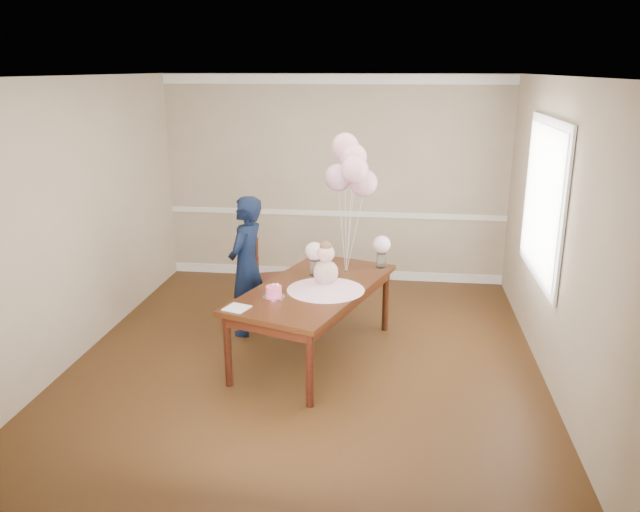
# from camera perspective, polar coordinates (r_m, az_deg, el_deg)

# --- Properties ---
(floor) EXTENTS (4.50, 5.00, 0.00)m
(floor) POSITION_cam_1_polar(r_m,az_deg,el_deg) (6.31, -1.17, -9.21)
(floor) COLOR #321C0C
(floor) RESTS_ON ground
(ceiling) EXTENTS (4.50, 5.00, 0.02)m
(ceiling) POSITION_cam_1_polar(r_m,az_deg,el_deg) (5.67, -1.34, 16.14)
(ceiling) COLOR white
(ceiling) RESTS_ON wall_back
(wall_back) EXTENTS (4.50, 0.02, 2.70)m
(wall_back) POSITION_cam_1_polar(r_m,az_deg,el_deg) (8.27, 1.35, 6.96)
(wall_back) COLOR tan
(wall_back) RESTS_ON floor
(wall_front) EXTENTS (4.50, 0.02, 2.70)m
(wall_front) POSITION_cam_1_polar(r_m,az_deg,el_deg) (3.51, -7.37, -7.13)
(wall_front) COLOR tan
(wall_front) RESTS_ON floor
(wall_left) EXTENTS (0.02, 5.00, 2.70)m
(wall_left) POSITION_cam_1_polar(r_m,az_deg,el_deg) (6.56, -21.12, 3.20)
(wall_left) COLOR tan
(wall_left) RESTS_ON floor
(wall_right) EXTENTS (0.02, 5.00, 2.70)m
(wall_right) POSITION_cam_1_polar(r_m,az_deg,el_deg) (5.94, 20.74, 1.92)
(wall_right) COLOR tan
(wall_right) RESTS_ON floor
(chair_rail_trim) EXTENTS (4.50, 0.02, 0.07)m
(chair_rail_trim) POSITION_cam_1_polar(r_m,az_deg,el_deg) (8.35, 1.32, 3.90)
(chair_rail_trim) COLOR white
(chair_rail_trim) RESTS_ON wall_back
(crown_molding) EXTENTS (4.50, 0.02, 0.12)m
(crown_molding) POSITION_cam_1_polar(r_m,az_deg,el_deg) (8.14, 1.40, 15.86)
(crown_molding) COLOR white
(crown_molding) RESTS_ON wall_back
(baseboard_trim) EXTENTS (4.50, 0.02, 0.12)m
(baseboard_trim) POSITION_cam_1_polar(r_m,az_deg,el_deg) (8.57, 1.28, -1.58)
(baseboard_trim) COLOR white
(baseboard_trim) RESTS_ON floor
(window_frame) EXTENTS (0.02, 1.66, 1.56)m
(window_frame) POSITION_cam_1_polar(r_m,az_deg,el_deg) (6.37, 19.76, 4.82)
(window_frame) COLOR white
(window_frame) RESTS_ON wall_right
(window_blinds) EXTENTS (0.01, 1.50, 1.40)m
(window_blinds) POSITION_cam_1_polar(r_m,az_deg,el_deg) (6.37, 19.60, 4.83)
(window_blinds) COLOR silver
(window_blinds) RESTS_ON wall_right
(dining_table_top) EXTENTS (1.56, 2.17, 0.05)m
(dining_table_top) POSITION_cam_1_polar(r_m,az_deg,el_deg) (6.07, -0.53, -2.97)
(dining_table_top) COLOR black
(dining_table_top) RESTS_ON table_leg_fl
(table_apron) EXTENTS (1.44, 2.05, 0.10)m
(table_apron) POSITION_cam_1_polar(r_m,az_deg,el_deg) (6.10, -0.52, -3.62)
(table_apron) COLOR black
(table_apron) RESTS_ON table_leg_fl
(table_leg_fl) EXTENTS (0.09, 0.09, 0.69)m
(table_leg_fl) POSITION_cam_1_polar(r_m,az_deg,el_deg) (5.70, -8.42, -8.57)
(table_leg_fl) COLOR black
(table_leg_fl) RESTS_ON floor
(table_leg_fr) EXTENTS (0.09, 0.09, 0.69)m
(table_leg_fr) POSITION_cam_1_polar(r_m,az_deg,el_deg) (5.31, -0.94, -10.35)
(table_leg_fr) COLOR black
(table_leg_fr) RESTS_ON floor
(table_leg_bl) EXTENTS (0.09, 0.09, 0.69)m
(table_leg_bl) POSITION_cam_1_polar(r_m,az_deg,el_deg) (7.13, -0.21, -3.05)
(table_leg_bl) COLOR black
(table_leg_bl) RESTS_ON floor
(table_leg_br) EXTENTS (0.09, 0.09, 0.69)m
(table_leg_br) POSITION_cam_1_polar(r_m,az_deg,el_deg) (6.83, 6.01, -4.07)
(table_leg_br) COLOR black
(table_leg_br) RESTS_ON floor
(baby_skirt) EXTENTS (0.95, 0.95, 0.10)m
(baby_skirt) POSITION_cam_1_polar(r_m,az_deg,el_deg) (5.95, 0.53, -2.66)
(baby_skirt) COLOR #F3B3CC
(baby_skirt) RESTS_ON dining_table_top
(baby_torso) EXTENTS (0.24, 0.24, 0.24)m
(baby_torso) POSITION_cam_1_polar(r_m,az_deg,el_deg) (5.90, 0.53, -1.49)
(baby_torso) COLOR pink
(baby_torso) RESTS_ON baby_skirt
(baby_head) EXTENTS (0.17, 0.17, 0.17)m
(baby_head) POSITION_cam_1_polar(r_m,az_deg,el_deg) (5.85, 0.53, 0.25)
(baby_head) COLOR beige
(baby_head) RESTS_ON baby_torso
(baby_hair) EXTENTS (0.12, 0.12, 0.12)m
(baby_hair) POSITION_cam_1_polar(r_m,az_deg,el_deg) (5.83, 0.54, 0.80)
(baby_hair) COLOR brown
(baby_hair) RESTS_ON baby_head
(cake_platter) EXTENTS (0.27, 0.27, 0.01)m
(cake_platter) POSITION_cam_1_polar(r_m,az_deg,el_deg) (5.79, -4.24, -3.73)
(cake_platter) COLOR #BBBBC0
(cake_platter) RESTS_ON dining_table_top
(birthday_cake) EXTENTS (0.19, 0.19, 0.10)m
(birthday_cake) POSITION_cam_1_polar(r_m,az_deg,el_deg) (5.77, -4.25, -3.24)
(birthday_cake) COLOR #FB4F86
(birthday_cake) RESTS_ON cake_platter
(cake_flower_a) EXTENTS (0.03, 0.03, 0.03)m
(cake_flower_a) POSITION_cam_1_polar(r_m,az_deg,el_deg) (5.75, -4.26, -2.64)
(cake_flower_a) COLOR silver
(cake_flower_a) RESTS_ON birthday_cake
(cake_flower_b) EXTENTS (0.03, 0.03, 0.03)m
(cake_flower_b) POSITION_cam_1_polar(r_m,az_deg,el_deg) (5.75, -3.91, -2.63)
(cake_flower_b) COLOR white
(cake_flower_b) RESTS_ON birthday_cake
(rose_vase_near) EXTENTS (0.12, 0.12, 0.16)m
(rose_vase_near) POSITION_cam_1_polar(r_m,az_deg,el_deg) (6.35, -0.52, -1.08)
(rose_vase_near) COLOR white
(rose_vase_near) RESTS_ON dining_table_top
(roses_near) EXTENTS (0.19, 0.19, 0.19)m
(roses_near) POSITION_cam_1_polar(r_m,az_deg,el_deg) (6.30, -0.52, 0.44)
(roses_near) COLOR #F4CDD0
(roses_near) RESTS_ON rose_vase_near
(rose_vase_far) EXTENTS (0.12, 0.12, 0.16)m
(rose_vase_far) POSITION_cam_1_polar(r_m,az_deg,el_deg) (6.62, 5.61, -0.40)
(rose_vase_far) COLOR silver
(rose_vase_far) RESTS_ON dining_table_top
(roses_far) EXTENTS (0.19, 0.19, 0.19)m
(roses_far) POSITION_cam_1_polar(r_m,az_deg,el_deg) (6.57, 5.65, 1.07)
(roses_far) COLOR white
(roses_far) RESTS_ON rose_vase_far
(napkin) EXTENTS (0.25, 0.25, 0.01)m
(napkin) POSITION_cam_1_polar(r_m,az_deg,el_deg) (5.55, -7.61, -4.74)
(napkin) COLOR silver
(napkin) RESTS_ON dining_table_top
(balloon_weight) EXTENTS (0.05, 0.05, 0.02)m
(balloon_weight) POSITION_cam_1_polar(r_m,az_deg,el_deg) (6.48, 2.40, -1.36)
(balloon_weight) COLOR silver
(balloon_weight) RESTS_ON dining_table_top
(balloon_a) EXTENTS (0.27, 0.27, 0.27)m
(balloon_a) POSITION_cam_1_polar(r_m,az_deg,el_deg) (6.29, 1.68, 7.20)
(balloon_a) COLOR #DC9BBB
(balloon_a) RESTS_ON balloon_ribbon_a
(balloon_b) EXTENTS (0.27, 0.27, 0.27)m
(balloon_b) POSITION_cam_1_polar(r_m,az_deg,el_deg) (6.15, 3.17, 7.89)
(balloon_b) COLOR #FFB4C8
(balloon_b) RESTS_ON balloon_ribbon_b
(balloon_c) EXTENTS (0.27, 0.27, 0.27)m
(balloon_c) POSITION_cam_1_polar(r_m,az_deg,el_deg) (6.30, 3.06, 9.01)
(balloon_c) COLOR #FFB4CE
(balloon_c) RESTS_ON balloon_ribbon_c
(balloon_d) EXTENTS (0.27, 0.27, 0.27)m
(balloon_d) POSITION_cam_1_polar(r_m,az_deg,el_deg) (6.34, 2.32, 9.97)
(balloon_d) COLOR #F5ADC2
(balloon_d) RESTS_ON balloon_ribbon_d
(balloon_e) EXTENTS (0.27, 0.27, 0.27)m
(balloon_e) POSITION_cam_1_polar(r_m,az_deg,el_deg) (6.27, 4.03, 6.69)
(balloon_e) COLOR #DF9EB0
(balloon_e) RESTS_ON balloon_ribbon_e
(balloon_ribbon_a) EXTENTS (0.09, 0.03, 0.82)m
(balloon_ribbon_a) POSITION_cam_1_polar(r_m,az_deg,el_deg) (6.39, 2.04, 2.22)
(balloon_ribbon_a) COLOR white
(balloon_ribbon_a) RESTS_ON balloon_weight
(balloon_ribbon_b) EXTENTS (0.08, 0.08, 0.92)m
(balloon_ribbon_b) POSITION_cam_1_polar(r_m,az_deg,el_deg) (6.31, 2.76, 2.50)
(balloon_ribbon_b) COLOR white
(balloon_ribbon_b) RESTS_ON balloon_weight
(balloon_ribbon_c) EXTENTS (0.05, 0.08, 1.02)m
(balloon_ribbon_c) POSITION_cam_1_polar(r_m,az_deg,el_deg) (6.38, 2.71, 3.11)
(balloon_ribbon_c) COLOR white
(balloon_ribbon_c) RESTS_ON balloon_weight
(balloon_ribbon_d) EXTENTS (0.05, 0.12, 1.11)m
(balloon_ribbon_d) POSITION_cam_1_polar(r_m,az_deg,el_deg) (6.40, 2.35, 3.60)
(balloon_ribbon_d) COLOR white
(balloon_ribbon_d) RESTS_ON balloon_weight
(balloon_ribbon_e) EXTENTS (0.15, 0.03, 0.76)m
(balloon_ribbon_e) POSITION_cam_1_polar(r_m,az_deg,el_deg) (6.38, 3.19, 1.96)
(balloon_ribbon_e) COLOR white
(balloon_ribbon_e) RESTS_ON balloon_weight
(dining_chair_seat) EXTENTS (0.55, 0.55, 0.05)m
(dining_chair_seat) POSITION_cam_1_polar(r_m,az_deg,el_deg) (7.15, -4.30, -2.18)
(dining_chair_seat) COLOR #38160F
(dining_chair_seat) RESTS_ON chair_leg_fl
(chair_leg_fl) EXTENTS (0.05, 0.05, 0.42)m
(chair_leg_fl) POSITION_cam_1_polar(r_m,az_deg,el_deg) (7.05, -5.49, -4.52)
(chair_leg_fl) COLOR #3B2210
(chair_leg_fl) RESTS_ON floor
(chair_leg_fr) EXTENTS (0.05, 0.05, 0.42)m
(chair_leg_fr) POSITION_cam_1_polar(r_m,az_deg,el_deg) (7.09, -2.64, -4.32)
(chair_leg_fr) COLOR #35120E
(chair_leg_fr) RESTS_ON floor
(chair_leg_bl) EXTENTS (0.05, 0.05, 0.42)m
(chair_leg_bl) POSITION_cam_1_polar(r_m,az_deg,el_deg) (7.38, -5.82, -3.53)
(chair_leg_bl) COLOR #38140F
(chair_leg_bl) RESTS_ON floor
(chair_leg_br) EXTENTS (0.05, 0.05, 0.42)m
(chair_leg_br) POSITION_cam_1_polar(r_m,az_deg,el_deg) (7.42, -3.09, -3.34)
(chair_leg_br) COLOR #3B1610
(chair_leg_br) RESTS_ON floor
(chair_back_post_l) EXTENTS (0.05, 0.05, 0.55)m
(chair_back_post_l) POSITION_cam_1_polar(r_m,az_deg,el_deg) (6.87, -5.78, -0.50)
(chair_back_post_l) COLOR #371A0F
(chair_back_post_l) RESTS_ON dining_chair_seat
(chair_back_post_r) EXTENTS (0.05, 0.05, 0.55)m
(chair_back_post_r) POSITION_cam_1_polar(r_m,az_deg,el_deg) (7.21, -6.09, 0.32)
(chair_back_post_r) COLOR #3C1C10
(chair_back_post_r) RESTS_ON dining_chair_seat
(chair_slat_low) EXTENTS (0.16, 0.38, 0.05)m
(chair_slat_low) POSITION_cam_1_polar(r_m,az_deg,el_deg) (7.08, -5.91, -1.00)
(chair_slat_low) COLOR #34130E
(chair_slat_low) RESTS_ON dining_chair_seat
(chair_slat_mid) EXTENTS (0.16, 0.38, 0.05)m
(chair_slat_mid) POSITION_cam_1_polar(r_m,az_deg,el_deg) (7.03, -5.95, 0.22)
(chair_slat_mid) COLOR #39140F
(chair_slat_mid) RESTS_ON dining_chair_seat
(chair_slat_top) EXTENTS (0.16, 0.38, 0.05)m
(chair_slat_top) POSITION_cam_1_polar(r_m,az_deg,el_deg) (6.99, -5.99, 1.46)
(chair_slat_top) COLOR #341D0E
(chair_slat_top) RESTS_ON dining_chair_seat
(woman) EXTENTS (0.47, 0.61, 1.51)m
(woman) POSITION_cam_1_polar(r_m,az_deg,el_deg) (6.65, -6.73, -0.92)
(woman) COLOR black
(woman) RESTS_ON floor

